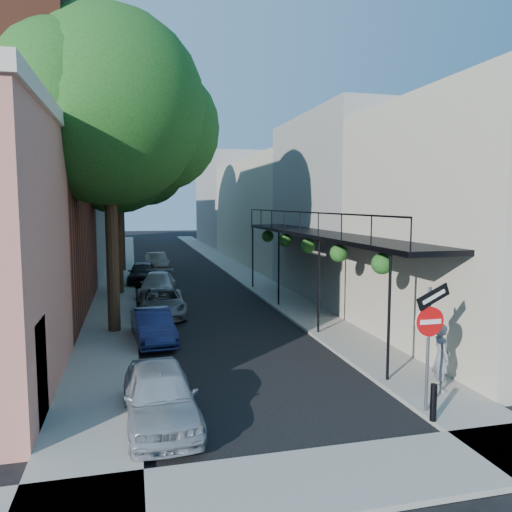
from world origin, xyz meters
TOP-DOWN VIEW (x-y plane):
  - ground at (0.00, 0.00)m, footprint 160.00×160.00m
  - road_surface at (0.00, 30.00)m, footprint 6.00×64.00m
  - sidewalk_left at (-4.00, 30.00)m, footprint 2.00×64.00m
  - sidewalk_right at (4.00, 30.00)m, footprint 2.00×64.00m
  - sidewalk_cross at (0.00, -1.00)m, footprint 12.00×2.00m
  - buildings_left at (-9.30, 28.76)m, footprint 10.10×59.10m
  - buildings_right at (8.99, 29.49)m, footprint 9.80×55.00m
  - sign_post at (3.16, 0.97)m, footprint 0.89×0.17m
  - bollard at (3.00, 0.50)m, footprint 0.14×0.14m
  - oak_near at (-3.37, 10.26)m, footprint 7.48×6.80m
  - oak_mid at (-3.42, 18.23)m, footprint 6.60×6.00m
  - oak_far at (-3.35, 27.27)m, footprint 7.70×7.00m
  - parked_car_a at (-2.60, 2.00)m, footprint 1.65×3.79m
  - parked_car_b at (-2.49, 8.45)m, footprint 1.51×3.51m
  - parked_car_c at (-1.93, 12.50)m, footprint 1.99×4.13m
  - parked_car_d at (-1.90, 16.92)m, footprint 2.15×4.34m
  - parked_car_e at (-2.58, 21.41)m, footprint 1.91×3.95m
  - parked_car_f at (-1.40, 28.16)m, footprint 1.68×3.63m
  - pedestrian at (4.19, 2.00)m, footprint 0.52×0.68m

SIDE VIEW (x-z plane):
  - ground at x=0.00m, z-range 0.00..0.00m
  - road_surface at x=0.00m, z-range 0.00..0.01m
  - sidewalk_left at x=-4.00m, z-range 0.00..0.12m
  - sidewalk_right at x=4.00m, z-range 0.00..0.12m
  - sidewalk_cross at x=0.00m, z-range 0.00..0.12m
  - bollard at x=3.00m, z-range 0.12..0.92m
  - parked_car_b at x=-2.49m, z-range 0.00..1.12m
  - parked_car_c at x=-1.93m, z-range 0.00..1.13m
  - parked_car_f at x=-1.40m, z-range 0.00..1.15m
  - parked_car_d at x=-1.90m, z-range 0.00..1.21m
  - parked_car_a at x=-2.60m, z-range 0.00..1.27m
  - parked_car_e at x=-2.58m, z-range 0.00..1.30m
  - pedestrian at x=4.19m, z-range 0.12..1.79m
  - sign_post at x=3.16m, z-range 0.54..3.53m
  - buildings_right at x=8.99m, z-range -0.58..9.42m
  - buildings_left at x=-9.30m, z-range -1.06..10.94m
  - oak_mid at x=-3.42m, z-range 1.96..12.16m
  - oak_near at x=-3.37m, z-range 2.17..13.59m
  - oak_far at x=-3.35m, z-range 2.31..14.21m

